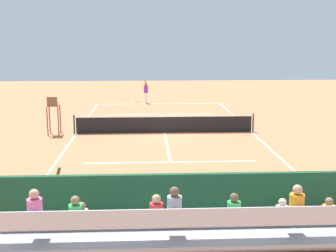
# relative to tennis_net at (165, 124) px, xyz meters

# --- Properties ---
(ground_plane) EXTENTS (60.00, 60.00, 0.00)m
(ground_plane) POSITION_rel_tennis_net_xyz_m (0.00, 0.00, -0.50)
(ground_plane) COLOR #CC7047
(court_line_markings) EXTENTS (10.10, 22.20, 0.01)m
(court_line_markings) POSITION_rel_tennis_net_xyz_m (0.00, -0.04, -0.50)
(court_line_markings) COLOR white
(court_line_markings) RESTS_ON ground
(tennis_net) EXTENTS (10.30, 0.10, 1.07)m
(tennis_net) POSITION_rel_tennis_net_xyz_m (0.00, 0.00, 0.00)
(tennis_net) COLOR black
(tennis_net) RESTS_ON ground
(backdrop_wall) EXTENTS (18.00, 0.16, 2.00)m
(backdrop_wall) POSITION_rel_tennis_net_xyz_m (0.00, 14.00, 0.50)
(backdrop_wall) COLOR #1E4C2D
(backdrop_wall) RESTS_ON ground
(bleacher_stand) EXTENTS (9.06, 2.40, 2.48)m
(bleacher_stand) POSITION_rel_tennis_net_xyz_m (0.02, 15.36, 0.46)
(bleacher_stand) COLOR #9EA0A5
(bleacher_stand) RESTS_ON ground
(umpire_chair) EXTENTS (0.67, 0.67, 2.14)m
(umpire_chair) POSITION_rel_tennis_net_xyz_m (6.20, 0.13, 0.81)
(umpire_chair) COLOR brown
(umpire_chair) RESTS_ON ground
(courtside_bench) EXTENTS (1.80, 0.40, 0.93)m
(courtside_bench) POSITION_rel_tennis_net_xyz_m (-3.48, 13.27, 0.06)
(courtside_bench) COLOR #33383D
(courtside_bench) RESTS_ON ground
(equipment_bag) EXTENTS (0.90, 0.36, 0.36)m
(equipment_bag) POSITION_rel_tennis_net_xyz_m (-1.82, 13.40, -0.32)
(equipment_bag) COLOR #B22D2D
(equipment_bag) RESTS_ON ground
(tennis_player) EXTENTS (0.38, 0.54, 1.93)m
(tennis_player) POSITION_rel_tennis_net_xyz_m (1.05, -11.43, 0.51)
(tennis_player) COLOR white
(tennis_player) RESTS_ON ground
(tennis_racket) EXTENTS (0.57, 0.43, 0.03)m
(tennis_racket) POSITION_rel_tennis_net_xyz_m (2.07, -11.50, -0.49)
(tennis_racket) COLOR black
(tennis_racket) RESTS_ON ground
(tennis_ball_near) EXTENTS (0.07, 0.07, 0.07)m
(tennis_ball_near) POSITION_rel_tennis_net_xyz_m (-0.69, -10.33, -0.47)
(tennis_ball_near) COLOR #CCDB33
(tennis_ball_near) RESTS_ON ground
(tennis_ball_far) EXTENTS (0.07, 0.07, 0.07)m
(tennis_ball_far) POSITION_rel_tennis_net_xyz_m (0.26, -8.45, -0.47)
(tennis_ball_far) COLOR #CCDB33
(tennis_ball_far) RESTS_ON ground
(line_judge) EXTENTS (0.38, 0.54, 1.93)m
(line_judge) POSITION_rel_tennis_net_xyz_m (3.46, 13.22, 0.51)
(line_judge) COLOR #232328
(line_judge) RESTS_ON ground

